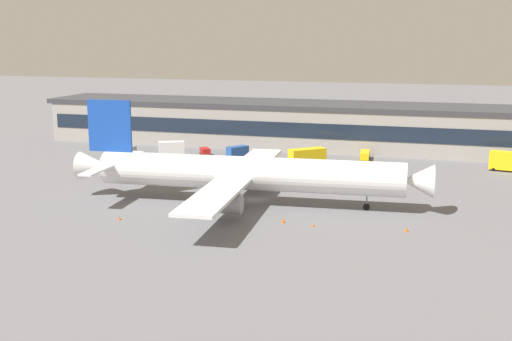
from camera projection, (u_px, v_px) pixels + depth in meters
name	position (u px, v px, depth m)	size (l,w,h in m)	color
ground_plane	(254.00, 200.00, 113.68)	(600.00, 600.00, 0.00)	slate
terminal_building	(319.00, 125.00, 166.79)	(146.20, 20.14, 11.34)	#9E9993
airliner	(244.00, 173.00, 109.96)	(61.30, 52.54, 17.16)	white
fuel_truck	(308.00, 155.00, 145.92)	(8.14, 7.68, 3.35)	yellow
follow_me_car	(127.00, 149.00, 158.87)	(4.78, 3.27, 1.85)	gray
stair_truck	(172.00, 148.00, 154.54)	(6.44, 4.84, 3.55)	white
baggage_tug	(205.00, 151.00, 155.53)	(3.61, 4.11, 1.85)	red
crew_van	(237.00, 151.00, 153.80)	(4.79, 5.52, 2.55)	#2651A5
catering_truck	(508.00, 161.00, 137.18)	(7.56, 3.93, 4.15)	yellow
belt_loader	(365.00, 155.00, 150.33)	(2.58, 6.56, 1.95)	yellow
traffic_cone_0	(119.00, 218.00, 101.10)	(0.48, 0.48, 0.60)	#F2590C
traffic_cone_1	(283.00, 220.00, 99.49)	(0.59, 0.59, 0.74)	#F2590C
traffic_cone_2	(407.00, 229.00, 94.98)	(0.55, 0.55, 0.69)	#F2590C
traffic_cone_3	(313.00, 225.00, 97.35)	(0.45, 0.45, 0.56)	#F2590C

